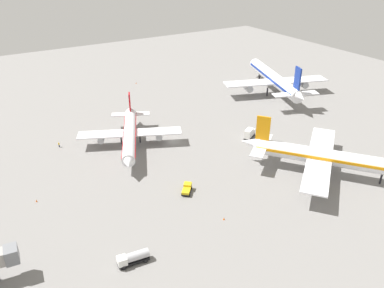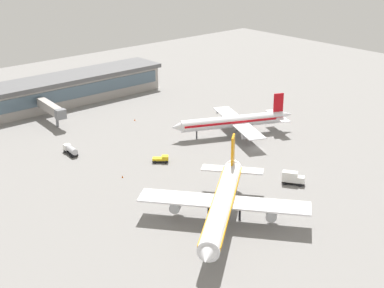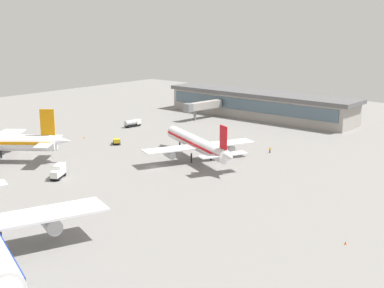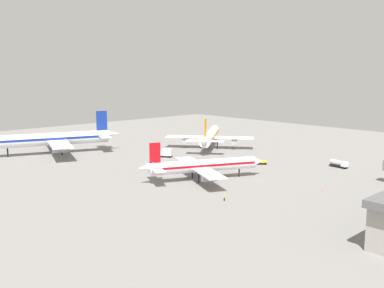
{
  "view_description": "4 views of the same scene",
  "coord_description": "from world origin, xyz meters",
  "px_view_note": "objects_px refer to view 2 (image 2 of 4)",
  "views": [
    {
      "loc": [
        97.76,
        -52.37,
        56.25
      ],
      "look_at": [
        11.63,
        -0.02,
        4.2
      ],
      "focal_mm": 36.33,
      "sensor_mm": 36.0,
      "label": 1
    },
    {
      "loc": [
        118.27,
        106.37,
        62.79
      ],
      "look_at": [
        15.21,
        -11.0,
        2.37
      ],
      "focal_mm": 54.49,
      "sensor_mm": 36.0,
      "label": 2
    },
    {
      "loc": [
        -95.21,
        96.17,
        38.32
      ],
      "look_at": [
        -2.84,
        -11.83,
        4.42
      ],
      "focal_mm": 50.12,
      "sensor_mm": 36.0,
      "label": 3
    },
    {
      "loc": [
        -91.97,
        -102.66,
        31.67
      ],
      "look_at": [
        12.41,
        9.19,
        6.55
      ],
      "focal_mm": 39.89,
      "sensor_mm": 36.0,
      "label": 4
    }
  ],
  "objects_px": {
    "pushback_tractor": "(161,159)",
    "ground_crew_worker": "(217,111)",
    "fuel_truck": "(71,150)",
    "safety_cone_mid_apron": "(135,120)",
    "airplane_at_gate": "(223,203)",
    "safety_cone_near_gate": "(123,177)",
    "airplane_taxiing": "(234,121)",
    "catering_truck": "(292,178)"
  },
  "relations": [
    {
      "from": "catering_truck",
      "to": "pushback_tractor",
      "type": "distance_m",
      "value": 36.78
    },
    {
      "from": "airplane_at_gate",
      "to": "safety_cone_mid_apron",
      "type": "relative_size",
      "value": 66.42
    },
    {
      "from": "airplane_at_gate",
      "to": "fuel_truck",
      "type": "bearing_deg",
      "value": -124.23
    },
    {
      "from": "ground_crew_worker",
      "to": "safety_cone_near_gate",
      "type": "distance_m",
      "value": 60.38
    },
    {
      "from": "ground_crew_worker",
      "to": "safety_cone_mid_apron",
      "type": "distance_m",
      "value": 29.0
    },
    {
      "from": "fuel_truck",
      "to": "safety_cone_mid_apron",
      "type": "height_order",
      "value": "fuel_truck"
    },
    {
      "from": "fuel_truck",
      "to": "catering_truck",
      "type": "bearing_deg",
      "value": -143.59
    },
    {
      "from": "pushback_tractor",
      "to": "ground_crew_worker",
      "type": "relative_size",
      "value": 2.74
    },
    {
      "from": "catering_truck",
      "to": "ground_crew_worker",
      "type": "bearing_deg",
      "value": 122.91
    },
    {
      "from": "airplane_at_gate",
      "to": "airplane_taxiing",
      "type": "distance_m",
      "value": 57.45
    },
    {
      "from": "catering_truck",
      "to": "airplane_taxiing",
      "type": "bearing_deg",
      "value": 125.67
    },
    {
      "from": "ground_crew_worker",
      "to": "safety_cone_near_gate",
      "type": "height_order",
      "value": "ground_crew_worker"
    },
    {
      "from": "catering_truck",
      "to": "pushback_tractor",
      "type": "relative_size",
      "value": 1.26
    },
    {
      "from": "airplane_at_gate",
      "to": "catering_truck",
      "type": "distance_m",
      "value": 28.31
    },
    {
      "from": "fuel_truck",
      "to": "ground_crew_worker",
      "type": "relative_size",
      "value": 3.87
    },
    {
      "from": "fuel_truck",
      "to": "safety_cone_mid_apron",
      "type": "bearing_deg",
      "value": -62.82
    },
    {
      "from": "fuel_truck",
      "to": "airplane_at_gate",
      "type": "bearing_deg",
      "value": -169.86
    },
    {
      "from": "airplane_at_gate",
      "to": "catering_truck",
      "type": "bearing_deg",
      "value": 148.64
    },
    {
      "from": "airplane_taxiing",
      "to": "airplane_at_gate",
      "type": "bearing_deg",
      "value": 66.72
    },
    {
      "from": "pushback_tractor",
      "to": "ground_crew_worker",
      "type": "xyz_separation_m",
      "value": [
        -41.74,
        -21.48,
        -0.12
      ]
    },
    {
      "from": "airplane_taxiing",
      "to": "safety_cone_near_gate",
      "type": "relative_size",
      "value": 62.76
    },
    {
      "from": "safety_cone_near_gate",
      "to": "safety_cone_mid_apron",
      "type": "distance_m",
      "value": 45.97
    },
    {
      "from": "pushback_tractor",
      "to": "airplane_taxiing",
      "type": "bearing_deg",
      "value": 44.9
    },
    {
      "from": "airplane_at_gate",
      "to": "pushback_tractor",
      "type": "distance_m",
      "value": 38.54
    },
    {
      "from": "catering_truck",
      "to": "ground_crew_worker",
      "type": "distance_m",
      "value": 60.3
    },
    {
      "from": "catering_truck",
      "to": "safety_cone_mid_apron",
      "type": "xyz_separation_m",
      "value": [
        0.62,
        -66.8,
        -1.4
      ]
    },
    {
      "from": "pushback_tractor",
      "to": "ground_crew_worker",
      "type": "bearing_deg",
      "value": 67.94
    },
    {
      "from": "pushback_tractor",
      "to": "safety_cone_near_gate",
      "type": "bearing_deg",
      "value": -133.26
    },
    {
      "from": "catering_truck",
      "to": "safety_cone_mid_apron",
      "type": "height_order",
      "value": "catering_truck"
    },
    {
      "from": "safety_cone_near_gate",
      "to": "safety_cone_mid_apron",
      "type": "height_order",
      "value": "same"
    },
    {
      "from": "airplane_at_gate",
      "to": "ground_crew_worker",
      "type": "xyz_separation_m",
      "value": [
        -53.55,
        -57.92,
        -4.41
      ]
    },
    {
      "from": "airplane_at_gate",
      "to": "safety_cone_mid_apron",
      "type": "bearing_deg",
      "value": -149.46
    },
    {
      "from": "safety_cone_near_gate",
      "to": "safety_cone_mid_apron",
      "type": "bearing_deg",
      "value": -130.02
    },
    {
      "from": "fuel_truck",
      "to": "ground_crew_worker",
      "type": "distance_m",
      "value": 57.61
    },
    {
      "from": "airplane_taxiing",
      "to": "safety_cone_near_gate",
      "type": "height_order",
      "value": "airplane_taxiing"
    },
    {
      "from": "catering_truck",
      "to": "ground_crew_worker",
      "type": "xyz_separation_m",
      "value": [
        -25.67,
        -54.56,
        -0.85
      ]
    },
    {
      "from": "catering_truck",
      "to": "fuel_truck",
      "type": "relative_size",
      "value": 0.89
    },
    {
      "from": "catering_truck",
      "to": "safety_cone_near_gate",
      "type": "bearing_deg",
      "value": -168.21
    },
    {
      "from": "catering_truck",
      "to": "safety_cone_mid_apron",
      "type": "distance_m",
      "value": 66.81
    },
    {
      "from": "pushback_tractor",
      "to": "fuel_truck",
      "type": "bearing_deg",
      "value": 166.94
    },
    {
      "from": "airplane_taxiing",
      "to": "catering_truck",
      "type": "bearing_deg",
      "value": 91.95
    },
    {
      "from": "airplane_at_gate",
      "to": "airplane_taxiing",
      "type": "bearing_deg",
      "value": -175.89
    }
  ]
}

